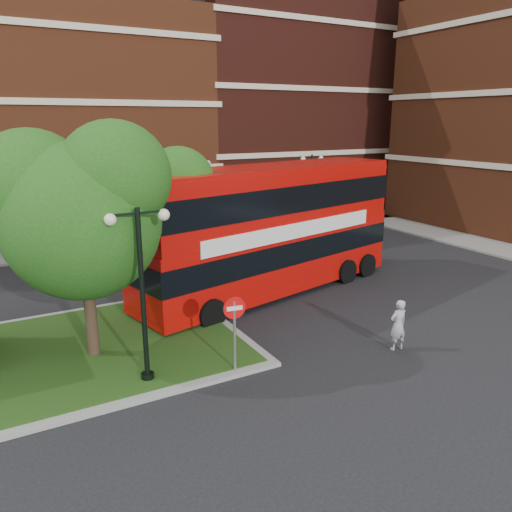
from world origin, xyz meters
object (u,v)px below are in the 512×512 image
bus (271,221)px  car_white (230,224)px  car_silver (93,241)px  woman (398,325)px

bus → car_white: bearing=59.8°
car_silver → woman: bearing=-155.6°
car_silver → car_white: size_ratio=1.04×
woman → car_silver: bearing=-67.2°
bus → car_silver: bearing=105.0°
bus → car_silver: bus is taller
bus → car_white: 11.54m
bus → woman: 7.21m
bus → woman: bearing=-96.9°
bus → car_white: size_ratio=3.04×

